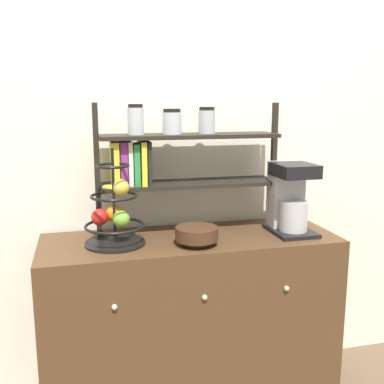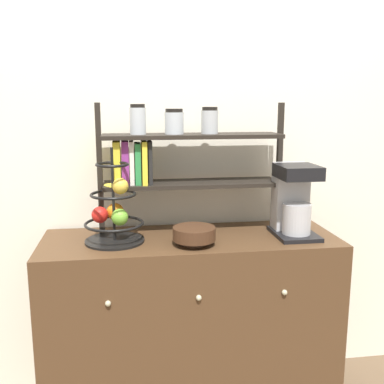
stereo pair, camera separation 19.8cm
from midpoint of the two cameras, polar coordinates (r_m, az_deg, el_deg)
wall_back at (r=2.21m, az=-4.53°, el=7.83°), size 7.00×0.05×2.60m
sideboard at (r=2.19m, az=-2.88°, el=-16.36°), size 1.32×0.48×0.84m
coffee_maker at (r=2.11m, az=9.70°, el=-0.70°), size 0.18×0.24×0.33m
fruit_stand at (r=1.95m, az=-12.73°, el=-2.69°), size 0.26×0.26×0.41m
wooden_bowl at (r=1.91m, az=-2.40°, el=-5.44°), size 0.18×0.18×0.08m
shelf_hutch at (r=2.05m, az=-5.78°, el=4.72°), size 0.86×0.20×0.60m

